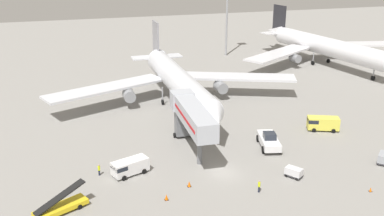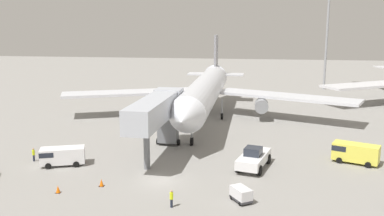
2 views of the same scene
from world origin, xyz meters
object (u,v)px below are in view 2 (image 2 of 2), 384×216
(baggage_cart_near_left, at_px, (241,194))
(safety_cone_bravo, at_px, (101,183))
(jet_bridge, at_px, (158,111))
(safety_cone_charlie, at_px, (58,189))
(pushback_tug, at_px, (254,158))
(ground_crew_worker_midground, at_px, (34,154))
(airplane_at_gate, at_px, (206,90))
(service_van_near_right, at_px, (61,155))
(ground_crew_worker_foreground, at_px, (171,198))
(service_van_rear_left, at_px, (354,152))
(apron_light_mast, at_px, (329,3))

(baggage_cart_near_left, height_order, safety_cone_bravo, baggage_cart_near_left)
(jet_bridge, height_order, safety_cone_charlie, jet_bridge)
(pushback_tug, relative_size, ground_crew_worker_midground, 4.29)
(airplane_at_gate, relative_size, ground_crew_worker_midground, 31.30)
(service_van_near_right, xyz_separation_m, ground_crew_worker_foreground, (14.68, -9.38, -0.32))
(baggage_cart_near_left, height_order, ground_crew_worker_midground, ground_crew_worker_midground)
(service_van_rear_left, xyz_separation_m, apron_light_mast, (5.04, 56.91, 19.27))
(airplane_at_gate, distance_m, service_van_near_right, 29.37)
(jet_bridge, height_order, service_van_near_right, jet_bridge)
(pushback_tug, xyz_separation_m, ground_crew_worker_midground, (-25.75, -1.35, -0.29))
(safety_cone_bravo, bearing_deg, ground_crew_worker_foreground, -26.19)
(pushback_tug, distance_m, ground_crew_worker_midground, 25.79)
(ground_crew_worker_foreground, bearing_deg, jet_bridge, 106.98)
(pushback_tug, relative_size, service_van_rear_left, 1.26)
(pushback_tug, bearing_deg, service_van_near_right, -174.04)
(baggage_cart_near_left, height_order, ground_crew_worker_foreground, ground_crew_worker_foreground)
(ground_crew_worker_foreground, bearing_deg, ground_crew_worker_midground, 151.00)
(ground_crew_worker_midground, xyz_separation_m, safety_cone_bravo, (10.68, -6.41, -0.48))
(ground_crew_worker_midground, xyz_separation_m, safety_cone_charlie, (7.12, -8.64, -0.49))
(jet_bridge, height_order, baggage_cart_near_left, jet_bridge)
(jet_bridge, bearing_deg, safety_cone_bravo, -108.05)
(service_van_near_right, relative_size, service_van_rear_left, 0.96)
(safety_cone_bravo, bearing_deg, service_van_rear_left, 22.93)
(jet_bridge, height_order, safety_cone_bravo, jet_bridge)
(airplane_at_gate, relative_size, service_van_rear_left, 9.18)
(ground_crew_worker_midground, bearing_deg, baggage_cart_near_left, -18.32)
(jet_bridge, relative_size, baggage_cart_near_left, 6.46)
(airplane_at_gate, bearing_deg, pushback_tug, -70.83)
(airplane_at_gate, bearing_deg, ground_crew_worker_foreground, -88.39)
(baggage_cart_near_left, bearing_deg, airplane_at_gate, 102.11)
(service_van_near_right, distance_m, safety_cone_bravo, 8.74)
(baggage_cart_near_left, distance_m, safety_cone_charlie, 17.57)
(airplane_at_gate, height_order, apron_light_mast, apron_light_mast)
(baggage_cart_near_left, height_order, safety_cone_charlie, baggage_cart_near_left)
(jet_bridge, bearing_deg, airplane_at_gate, 80.43)
(ground_crew_worker_foreground, xyz_separation_m, apron_light_mast, (23.83, 72.10, 19.71))
(safety_cone_charlie, xyz_separation_m, apron_light_mast, (35.30, 70.44, 20.21))
(airplane_at_gate, distance_m, jet_bridge, 20.83)
(service_van_rear_left, distance_m, baggage_cart_near_left, 18.22)
(pushback_tug, height_order, service_van_rear_left, pushback_tug)
(service_van_rear_left, xyz_separation_m, ground_crew_worker_foreground, (-18.78, -15.19, -0.44))
(service_van_near_right, distance_m, safety_cone_charlie, 8.39)
(baggage_cart_near_left, bearing_deg, service_van_rear_left, 45.79)
(jet_bridge, distance_m, service_van_near_right, 12.29)
(baggage_cart_near_left, bearing_deg, ground_crew_worker_midground, 161.68)
(jet_bridge, bearing_deg, service_van_rear_left, 1.57)
(jet_bridge, relative_size, ground_crew_worker_midground, 9.99)
(ground_crew_worker_midground, relative_size, safety_cone_bravo, 2.10)
(service_van_rear_left, bearing_deg, safety_cone_bravo, -157.07)
(ground_crew_worker_midground, bearing_deg, jet_bridge, 16.71)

